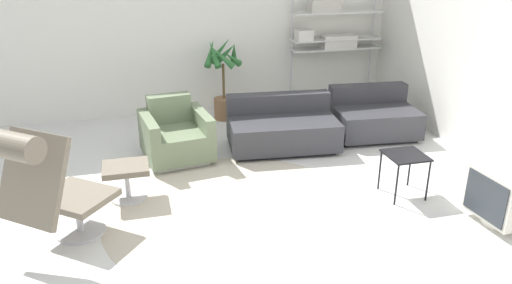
{
  "coord_description": "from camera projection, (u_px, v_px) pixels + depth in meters",
  "views": [
    {
      "loc": [
        -0.89,
        -4.32,
        2.49
      ],
      "look_at": [
        0.29,
        0.27,
        0.55
      ],
      "focal_mm": 35.0,
      "sensor_mm": 36.0,
      "label": 1
    }
  ],
  "objects": [
    {
      "name": "crt_television",
      "position": [
        503.0,
        196.0,
        4.58
      ],
      "size": [
        0.46,
        0.58,
        0.54
      ],
      "rotation": [
        0.0,
        0.0,
        1.65
      ],
      "color": "beige",
      "rests_on": "ground_plane"
    },
    {
      "name": "round_rug",
      "position": [
        237.0,
        211.0,
        4.9
      ],
      "size": [
        2.58,
        2.58,
        0.01
      ],
      "color": "#BCB29E",
      "rests_on": "ground_plane"
    },
    {
      "name": "lounge_chair",
      "position": [
        42.0,
        177.0,
        4.02
      ],
      "size": [
        1.02,
        1.08,
        1.18
      ],
      "rotation": [
        0.0,
        0.0,
        -0.67
      ],
      "color": "#BCBCC1",
      "rests_on": "ground_plane"
    },
    {
      "name": "armchair_red",
      "position": [
        176.0,
        137.0,
        5.99
      ],
      "size": [
        0.86,
        0.89,
        0.73
      ],
      "rotation": [
        0.0,
        0.0,
        3.28
      ],
      "color": "silver",
      "rests_on": "ground_plane"
    },
    {
      "name": "ottoman",
      "position": [
        126.0,
        174.0,
        5.04
      ],
      "size": [
        0.46,
        0.39,
        0.38
      ],
      "color": "#BCBCC1",
      "rests_on": "ground_plane"
    },
    {
      "name": "couch_second",
      "position": [
        373.0,
        118.0,
        6.72
      ],
      "size": [
        1.14,
        0.9,
        0.64
      ],
      "rotation": [
        0.0,
        0.0,
        3.06
      ],
      "color": "black",
      "rests_on": "ground_plane"
    },
    {
      "name": "wall_back",
      "position": [
        189.0,
        19.0,
        7.23
      ],
      "size": [
        12.0,
        0.09,
        2.8
      ],
      "color": "silver",
      "rests_on": "ground_plane"
    },
    {
      "name": "shelf_unit",
      "position": [
        331.0,
        30.0,
        7.57
      ],
      "size": [
        1.4,
        0.28,
        1.75
      ],
      "color": "#BCBCC1",
      "rests_on": "ground_plane"
    },
    {
      "name": "ground_plane",
      "position": [
        235.0,
        205.0,
        5.02
      ],
      "size": [
        12.0,
        12.0,
        0.0
      ],
      "primitive_type": "plane",
      "color": "silver"
    },
    {
      "name": "side_table",
      "position": [
        405.0,
        159.0,
        5.07
      ],
      "size": [
        0.39,
        0.39,
        0.46
      ],
      "color": "black",
      "rests_on": "ground_plane"
    },
    {
      "name": "couch_low",
      "position": [
        282.0,
        129.0,
        6.33
      ],
      "size": [
        1.41,
        0.92,
        0.64
      ],
      "rotation": [
        0.0,
        0.0,
        3.06
      ],
      "color": "black",
      "rests_on": "ground_plane"
    },
    {
      "name": "potted_plant",
      "position": [
        223.0,
        81.0,
        7.22
      ],
      "size": [
        0.58,
        0.57,
        1.18
      ],
      "color": "brown",
      "rests_on": "ground_plane"
    }
  ]
}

